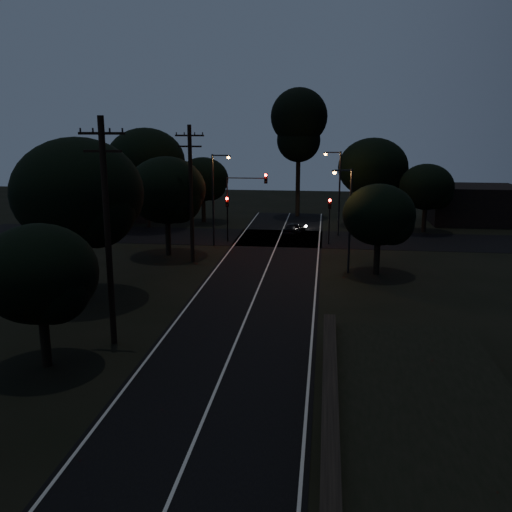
# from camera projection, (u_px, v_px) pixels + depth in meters

# --- Properties ---
(road_surface) EXTENTS (60.00, 70.00, 0.03)m
(road_surface) POSITION_uv_depth(u_px,v_px,m) (268.00, 266.00, 43.18)
(road_surface) COLOR black
(road_surface) RESTS_ON ground
(utility_pole_mid) EXTENTS (2.20, 0.30, 11.00)m
(utility_pole_mid) POSITION_uv_depth(u_px,v_px,m) (107.00, 229.00, 27.01)
(utility_pole_mid) COLOR black
(utility_pole_mid) RESTS_ON ground
(utility_pole_far) EXTENTS (2.20, 0.30, 10.50)m
(utility_pole_far) POSITION_uv_depth(u_px,v_px,m) (191.00, 192.00, 43.49)
(utility_pole_far) COLOR black
(utility_pole_far) RESTS_ON ground
(tree_left_b) EXTENTS (5.10, 5.10, 6.48)m
(tree_left_b) POSITION_uv_depth(u_px,v_px,m) (42.00, 277.00, 24.59)
(tree_left_b) COLOR black
(tree_left_b) RESTS_ON ground
(tree_left_c) EXTENTS (7.81, 7.81, 9.86)m
(tree_left_c) POSITION_uv_depth(u_px,v_px,m) (82.00, 196.00, 33.98)
(tree_left_c) COLOR black
(tree_left_c) RESTS_ON ground
(tree_left_d) EXTENTS (6.34, 6.34, 8.04)m
(tree_left_d) POSITION_uv_depth(u_px,v_px,m) (169.00, 192.00, 45.63)
(tree_left_d) COLOR black
(tree_left_d) RESTS_ON ground
(tree_far_nw) EXTENTS (5.53, 5.53, 7.00)m
(tree_far_nw) POSITION_uv_depth(u_px,v_px,m) (204.00, 180.00, 61.32)
(tree_far_nw) COLOR black
(tree_far_nw) RESTS_ON ground
(tree_far_w) EXTENTS (7.95, 7.95, 10.13)m
(tree_far_w) POSITION_uv_depth(u_px,v_px,m) (148.00, 163.00, 57.52)
(tree_far_w) COLOR black
(tree_far_w) RESTS_ON ground
(tree_far_ne) EXTENTS (7.21, 7.21, 9.12)m
(tree_far_ne) POSITION_uv_depth(u_px,v_px,m) (376.00, 169.00, 58.81)
(tree_far_ne) COLOR black
(tree_far_ne) RESTS_ON ground
(tree_far_e) EXTENTS (5.30, 5.30, 6.72)m
(tree_far_e) POSITION_uv_depth(u_px,v_px,m) (428.00, 188.00, 55.72)
(tree_far_e) COLOR black
(tree_far_e) RESTS_ON ground
(tree_right_a) EXTENTS (5.11, 5.11, 6.50)m
(tree_right_a) POSITION_uv_depth(u_px,v_px,m) (382.00, 216.00, 40.06)
(tree_right_a) COLOR black
(tree_right_a) RESTS_ON ground
(tall_pine) EXTENTS (6.35, 6.35, 14.42)m
(tall_pine) POSITION_uv_depth(u_px,v_px,m) (299.00, 124.00, 63.73)
(tall_pine) COLOR black
(tall_pine) RESTS_ON ground
(building_left) EXTENTS (10.00, 8.00, 4.40)m
(building_left) POSITION_uv_depth(u_px,v_px,m) (113.00, 198.00, 65.23)
(building_left) COLOR black
(building_left) RESTS_ON ground
(building_right) EXTENTS (9.00, 7.00, 4.00)m
(building_right) POSITION_uv_depth(u_px,v_px,m) (473.00, 204.00, 61.46)
(building_right) COLOR black
(building_right) RESTS_ON ground
(signal_left) EXTENTS (0.28, 0.35, 4.10)m
(signal_left) POSITION_uv_depth(u_px,v_px,m) (227.00, 211.00, 51.65)
(signal_left) COLOR black
(signal_left) RESTS_ON ground
(signal_right) EXTENTS (0.28, 0.35, 4.10)m
(signal_right) POSITION_uv_depth(u_px,v_px,m) (329.00, 213.00, 50.55)
(signal_right) COLOR black
(signal_right) RESTS_ON ground
(signal_mast) EXTENTS (3.70, 0.35, 6.25)m
(signal_mast) POSITION_uv_depth(u_px,v_px,m) (246.00, 194.00, 51.10)
(signal_mast) COLOR black
(signal_mast) RESTS_ON ground
(streetlight_a) EXTENTS (1.66, 0.26, 8.00)m
(streetlight_a) POSITION_uv_depth(u_px,v_px,m) (215.00, 193.00, 49.40)
(streetlight_a) COLOR black
(streetlight_a) RESTS_ON ground
(streetlight_b) EXTENTS (1.66, 0.26, 8.00)m
(streetlight_b) POSITION_uv_depth(u_px,v_px,m) (337.00, 187.00, 53.92)
(streetlight_b) COLOR black
(streetlight_b) RESTS_ON ground
(streetlight_c) EXTENTS (1.46, 0.26, 7.50)m
(streetlight_c) POSITION_uv_depth(u_px,v_px,m) (348.00, 214.00, 40.40)
(streetlight_c) COLOR black
(streetlight_c) RESTS_ON ground
(car) EXTENTS (2.38, 3.70, 1.17)m
(car) POSITION_uv_depth(u_px,v_px,m) (294.00, 229.00, 55.29)
(car) COLOR black
(car) RESTS_ON ground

